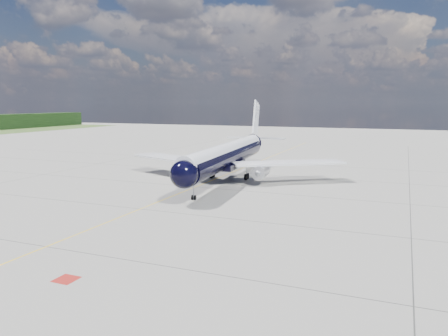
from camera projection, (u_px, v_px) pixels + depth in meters
The scene contains 4 objects.
ground at pixel (209, 181), 70.68m from camera, with size 320.00×320.00×0.00m, color gray.
taxiway_centerline at pixel (196, 187), 66.11m from camera, with size 0.16×160.00×0.01m, color yellow.
red_marking at pixel (66, 279), 31.56m from camera, with size 1.60×1.60×0.01m, color maroon.
main_airliner at pixel (229, 154), 72.49m from camera, with size 37.57×45.94×13.27m.
Camera 1 is at (28.85, -33.35, 12.68)m, focal length 35.00 mm.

